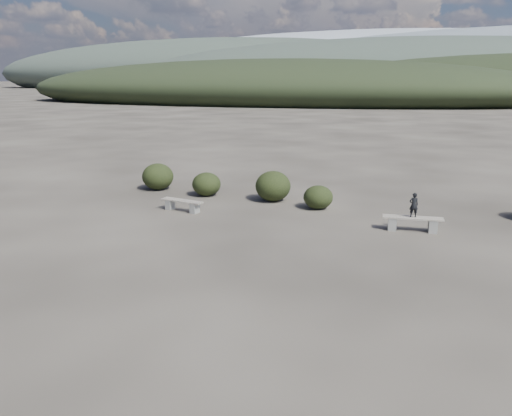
% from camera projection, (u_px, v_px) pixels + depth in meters
% --- Properties ---
extents(ground, '(1200.00, 1200.00, 0.00)m').
position_uv_depth(ground, '(232.00, 288.00, 12.11)').
color(ground, '#28241F').
rests_on(ground, ground).
extents(bench_left, '(1.78, 0.71, 0.44)m').
position_uv_depth(bench_left, '(182.00, 204.00, 19.02)').
color(bench_left, slate).
rests_on(bench_left, ground).
extents(bench_right, '(1.97, 0.55, 0.49)m').
position_uv_depth(bench_right, '(412.00, 223.00, 16.53)').
color(bench_right, slate).
rests_on(bench_right, ground).
extents(seated_person, '(0.35, 0.28, 0.82)m').
position_uv_depth(seated_person, '(414.00, 205.00, 16.38)').
color(seated_person, black).
rests_on(seated_person, bench_right).
extents(shrub_a, '(1.24, 1.24, 1.01)m').
position_uv_depth(shrub_a, '(206.00, 184.00, 21.49)').
color(shrub_a, black).
rests_on(shrub_a, ground).
extents(shrub_b, '(1.46, 1.46, 1.25)m').
position_uv_depth(shrub_b, '(273.00, 186.00, 20.55)').
color(shrub_b, black).
rests_on(shrub_b, ground).
extents(shrub_c, '(1.14, 1.14, 0.92)m').
position_uv_depth(shrub_c, '(318.00, 197.00, 19.35)').
color(shrub_c, black).
rests_on(shrub_c, ground).
extents(shrub_f, '(1.41, 1.41, 1.20)m').
position_uv_depth(shrub_f, '(158.00, 177.00, 22.67)').
color(shrub_f, black).
rests_on(shrub_f, ground).
extents(mountain_ridges, '(500.00, 400.00, 56.00)m').
position_uv_depth(mountain_ridges, '(399.00, 69.00, 324.60)').
color(mountain_ridges, black).
rests_on(mountain_ridges, ground).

